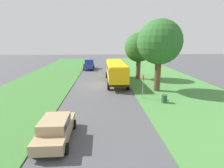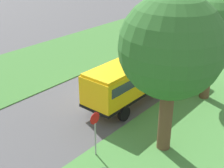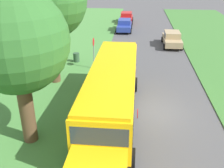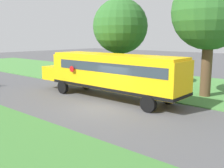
{
  "view_description": "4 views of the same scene",
  "coord_description": "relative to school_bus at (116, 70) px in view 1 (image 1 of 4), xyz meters",
  "views": [
    {
      "loc": [
        -0.16,
        24.71,
        6.19
      ],
      "look_at": [
        -1.42,
        3.74,
        1.03
      ],
      "focal_mm": 28.0,
      "sensor_mm": 36.0,
      "label": 1
    },
    {
      "loc": [
        -14.25,
        16.84,
        10.95
      ],
      "look_at": [
        -0.75,
        0.62,
        1.06
      ],
      "focal_mm": 50.0,
      "sensor_mm": 36.0,
      "label": 2
    },
    {
      "loc": [
        -0.99,
        -14.24,
        8.3
      ],
      "look_at": [
        -2.4,
        -0.03,
        1.73
      ],
      "focal_mm": 42.0,
      "sensor_mm": 36.0,
      "label": 3
    },
    {
      "loc": [
        11.6,
        10.84,
        4.39
      ],
      "look_at": [
        -0.25,
        0.57,
        1.54
      ],
      "focal_mm": 42.0,
      "sensor_mm": 36.0,
      "label": 4
    }
  ],
  "objects": [
    {
      "name": "stop_sign",
      "position": [
        -2.33,
        7.89,
        -0.19
      ],
      "size": [
        0.08,
        0.68,
        2.74
      ],
      "color": "gray",
      "rests_on": "ground"
    },
    {
      "name": "oak_tree_roadside_mid",
      "position": [
        -4.96,
        4.96,
        4.14
      ],
      "size": [
        5.35,
        5.35,
        8.78
      ],
      "color": "brown",
      "rests_on": "ground"
    },
    {
      "name": "oak_tree_beside_bus",
      "position": [
        -4.11,
        -2.48,
        3.2
      ],
      "size": [
        4.7,
        4.7,
        7.6
      ],
      "color": "brown",
      "rests_on": "ground"
    },
    {
      "name": "grass_far_side",
      "position": [
        11.27,
        1.24,
        -1.89
      ],
      "size": [
        10.0,
        80.0,
        0.07
      ],
      "primitive_type": "cube",
      "color": "#3D7533",
      "rests_on": "ground"
    },
    {
      "name": "pickup_truck",
      "position": [
        4.97,
        -13.99,
        -0.85
      ],
      "size": [
        2.28,
        5.4,
        2.1
      ],
      "color": "#283D93",
      "rests_on": "ground"
    },
    {
      "name": "trash_bin",
      "position": [
        -4.22,
        9.38,
        -1.47
      ],
      "size": [
        0.56,
        0.56,
        0.9
      ],
      "primitive_type": "cylinder",
      "color": "#2D4C33",
      "rests_on": "ground"
    },
    {
      "name": "ground_plane",
      "position": [
        2.27,
        1.24,
        -1.92
      ],
      "size": [
        120.0,
        120.0,
        0.0
      ],
      "primitive_type": "plane",
      "color": "#4C4C4F"
    },
    {
      "name": "car_tan_nearest",
      "position": [
        5.07,
        15.73,
        -1.05
      ],
      "size": [
        2.02,
        4.4,
        1.56
      ],
      "color": "tan",
      "rests_on": "ground"
    },
    {
      "name": "school_bus",
      "position": [
        0.0,
        0.0,
        0.0
      ],
      "size": [
        2.84,
        12.42,
        3.16
      ],
      "color": "yellow",
      "rests_on": "ground"
    },
    {
      "name": "grass_verge",
      "position": [
        -7.73,
        1.24,
        -1.88
      ],
      "size": [
        12.0,
        80.0,
        0.08
      ],
      "primitive_type": "cube",
      "color": "#47843D",
      "rests_on": "ground"
    }
  ]
}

